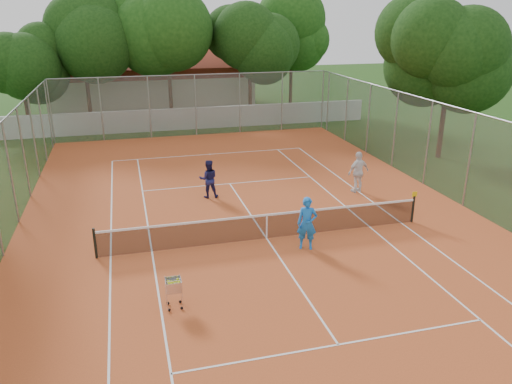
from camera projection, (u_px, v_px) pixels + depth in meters
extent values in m
plane|color=#19390F|center=(267.00, 239.00, 18.17)|extent=(120.00, 120.00, 0.00)
cube|color=#BD5124|center=(267.00, 239.00, 18.16)|extent=(18.00, 34.00, 0.02)
cube|color=white|center=(267.00, 238.00, 18.16)|extent=(10.98, 23.78, 0.01)
cube|color=black|center=(267.00, 226.00, 17.99)|extent=(11.88, 0.10, 0.98)
cube|color=slate|center=(267.00, 187.00, 17.49)|extent=(18.00, 34.00, 4.00)
cube|color=silver|center=(192.00, 118.00, 35.18)|extent=(26.00, 0.30, 1.50)
cube|color=beige|center=(152.00, 81.00, 43.30)|extent=(16.40, 9.00, 4.40)
cube|color=black|center=(184.00, 53.00, 36.47)|extent=(29.00, 19.00, 10.00)
imported|color=blue|center=(307.00, 223.00, 17.11)|extent=(0.80, 0.67, 1.87)
imported|color=#1A1B4E|center=(208.00, 179.00, 21.96)|extent=(0.89, 0.72, 1.71)
imported|color=white|center=(358.00, 172.00, 22.59)|extent=(1.19, 0.72, 1.90)
cube|color=silver|center=(174.00, 292.00, 13.75)|extent=(0.48, 0.48, 0.95)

